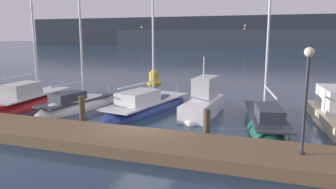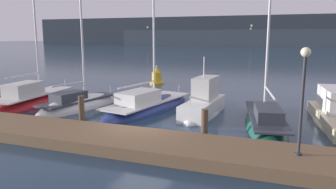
% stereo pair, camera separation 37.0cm
% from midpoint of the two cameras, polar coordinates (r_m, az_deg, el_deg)
% --- Properties ---
extents(ground_plane, '(400.00, 400.00, 0.00)m').
position_cam_midpoint_polar(ground_plane, '(15.05, -5.25, -6.81)').
color(ground_plane, '#1E3347').
extents(dock, '(25.31, 2.80, 0.45)m').
position_cam_midpoint_polar(dock, '(13.43, -8.49, -7.99)').
color(dock, brown).
rests_on(dock, ground).
extents(mooring_pile_1, '(0.28, 0.28, 1.58)m').
position_cam_midpoint_polar(mooring_pile_1, '(16.17, -15.34, -3.04)').
color(mooring_pile_1, '#4C3D2D').
rests_on(mooring_pile_1, ground).
extents(mooring_pile_2, '(0.28, 0.28, 1.40)m').
position_cam_midpoint_polar(mooring_pile_2, '(13.76, 5.99, -5.41)').
color(mooring_pile_2, '#4C3D2D').
rests_on(mooring_pile_2, ground).
extents(sailboat_berth_1, '(2.65, 7.70, 9.94)m').
position_cam_midpoint_polar(sailboat_berth_1, '(22.83, -23.12, -1.24)').
color(sailboat_berth_1, red).
rests_on(sailboat_berth_1, ground).
extents(sailboat_berth_2, '(2.84, 6.60, 9.24)m').
position_cam_midpoint_polar(sailboat_berth_2, '(20.60, -15.97, -2.23)').
color(sailboat_berth_2, white).
rests_on(sailboat_berth_2, ground).
extents(sailboat_berth_3, '(3.89, 8.51, 11.32)m').
position_cam_midpoint_polar(sailboat_berth_3, '(19.71, -4.20, -2.32)').
color(sailboat_berth_3, navy).
rests_on(sailboat_berth_3, ground).
extents(motorboat_berth_4, '(1.77, 5.05, 3.82)m').
position_cam_midpoint_polar(motorboat_berth_4, '(18.44, 5.55, -2.35)').
color(motorboat_berth_4, white).
rests_on(motorboat_berth_4, ground).
extents(sailboat_berth_5, '(3.17, 7.89, 10.31)m').
position_cam_midpoint_polar(sailboat_berth_5, '(16.79, 16.01, -4.87)').
color(sailboat_berth_5, '#195647').
rests_on(sailboat_berth_5, ground).
extents(channel_buoy, '(1.31, 1.31, 1.70)m').
position_cam_midpoint_polar(channel_buoy, '(30.24, -2.83, 3.02)').
color(channel_buoy, gold).
rests_on(channel_buoy, ground).
extents(dock_lamppost, '(0.32, 0.32, 3.59)m').
position_cam_midpoint_polar(dock_lamppost, '(11.51, 22.19, 1.89)').
color(dock_lamppost, '#2D2D33').
rests_on(dock_lamppost, dock).
extents(hillside_backdrop, '(240.00, 23.00, 12.84)m').
position_cam_midpoint_polar(hillside_backdrop, '(151.26, 17.56, 10.35)').
color(hillside_backdrop, '#232B33').
rests_on(hillside_backdrop, ground).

